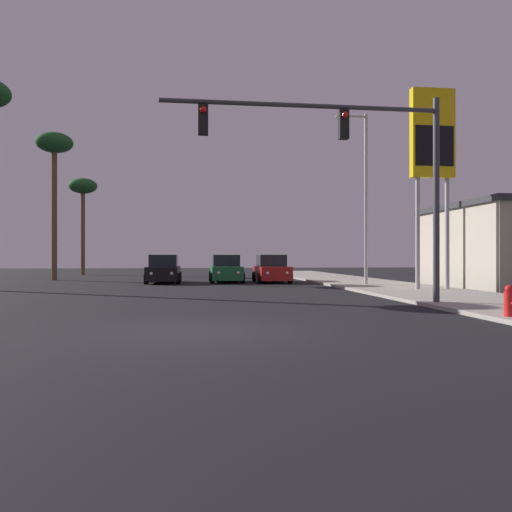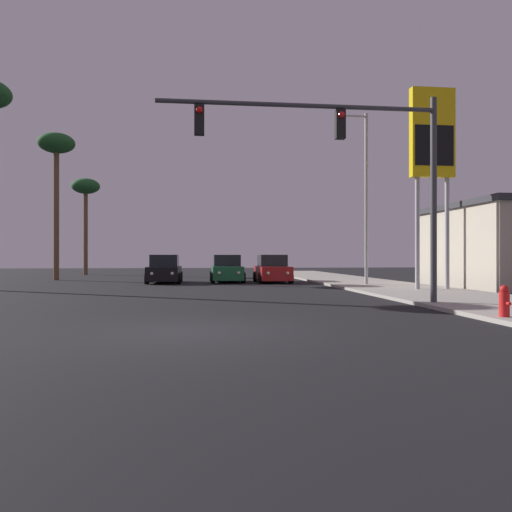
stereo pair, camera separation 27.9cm
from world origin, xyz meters
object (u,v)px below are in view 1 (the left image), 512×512
(street_lamp, at_px, (364,189))
(fire_hydrant, at_px, (509,301))
(palm_tree_far, at_px, (83,191))
(palm_tree_mid, at_px, (54,152))
(car_green, at_px, (226,270))
(car_black, at_px, (164,270))
(car_red, at_px, (271,270))
(traffic_light_mast, at_px, (357,153))
(gas_station_sign, at_px, (432,144))

(street_lamp, xyz_separation_m, fire_hydrant, (-1.40, -14.29, -4.63))
(palm_tree_far, xyz_separation_m, palm_tree_mid, (0.29, -10.00, 1.29))
(car_green, distance_m, fire_hydrant, 20.32)
(street_lamp, distance_m, fire_hydrant, 15.08)
(car_black, bearing_deg, palm_tree_far, -60.76)
(car_red, relative_size, palm_tree_far, 0.52)
(car_black, distance_m, traffic_light_mast, 17.07)
(car_red, relative_size, fire_hydrant, 5.67)
(car_red, bearing_deg, palm_tree_far, -45.69)
(car_black, relative_size, palm_tree_mid, 0.44)
(car_green, xyz_separation_m, gas_station_sign, (8.69, -9.42, 5.86))
(fire_hydrant, height_order, palm_tree_mid, palm_tree_mid)
(gas_station_sign, xyz_separation_m, palm_tree_far, (-20.14, 23.24, 0.62))
(fire_hydrant, bearing_deg, car_black, 116.00)
(car_green, distance_m, palm_tree_far, 19.09)
(gas_station_sign, bearing_deg, palm_tree_mid, 146.29)
(car_black, xyz_separation_m, car_green, (3.75, 0.51, 0.00))
(car_black, bearing_deg, fire_hydrant, 116.98)
(palm_tree_far, height_order, palm_tree_mid, palm_tree_mid)
(traffic_light_mast, bearing_deg, palm_tree_far, 116.27)
(car_red, xyz_separation_m, palm_tree_far, (-14.19, 14.47, 6.48))
(car_black, height_order, traffic_light_mast, traffic_light_mast)
(car_green, xyz_separation_m, traffic_light_mast, (3.09, -15.62, 4.04))
(gas_station_sign, height_order, fire_hydrant, gas_station_sign)
(traffic_light_mast, xyz_separation_m, fire_hydrant, (2.45, -3.92, -4.32))
(traffic_light_mast, height_order, palm_tree_mid, palm_tree_mid)
(traffic_light_mast, relative_size, gas_station_sign, 0.98)
(car_green, bearing_deg, street_lamp, 143.10)
(car_red, distance_m, traffic_light_mast, 15.51)
(car_black, relative_size, street_lamp, 0.48)
(car_green, relative_size, palm_tree_mid, 0.44)
(gas_station_sign, bearing_deg, traffic_light_mast, -132.09)
(palm_tree_far, bearing_deg, gas_station_sign, -49.09)
(street_lamp, height_order, gas_station_sign, same)
(car_red, height_order, palm_tree_mid, palm_tree_mid)
(car_green, relative_size, street_lamp, 0.48)
(traffic_light_mast, distance_m, street_lamp, 11.06)
(traffic_light_mast, distance_m, gas_station_sign, 8.56)
(palm_tree_mid, bearing_deg, traffic_light_mast, -53.78)
(palm_tree_far, bearing_deg, car_red, -45.57)
(fire_hydrant, bearing_deg, traffic_light_mast, 121.98)
(palm_tree_far, distance_m, palm_tree_mid, 10.09)
(car_green, relative_size, palm_tree_far, 0.52)
(fire_hydrant, xyz_separation_m, palm_tree_far, (-16.99, 33.37, 6.75))
(gas_station_sign, xyz_separation_m, fire_hydrant, (-3.15, -10.13, -6.13))
(car_black, distance_m, palm_tree_far, 17.52)
(car_red, distance_m, street_lamp, 7.61)
(car_black, distance_m, fire_hydrant, 21.18)
(street_lamp, xyz_separation_m, palm_tree_mid, (-18.09, 9.09, 3.42))
(car_red, xyz_separation_m, gas_station_sign, (5.95, -8.77, 5.86))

